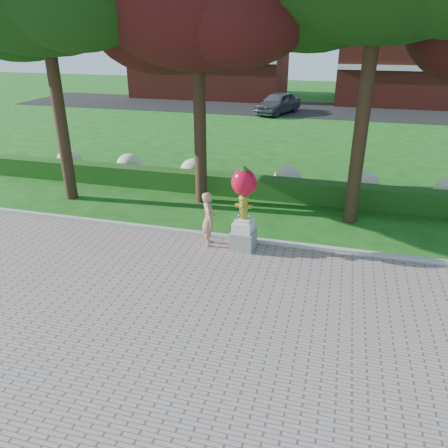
% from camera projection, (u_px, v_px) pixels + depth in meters
% --- Properties ---
extents(ground, '(100.00, 100.00, 0.00)m').
position_uv_depth(ground, '(204.00, 291.00, 11.01)').
color(ground, '#134E13').
rests_on(ground, ground).
extents(walkway, '(40.00, 14.00, 0.04)m').
position_uv_depth(walkway, '(134.00, 413.00, 7.48)').
color(walkway, gray).
rests_on(walkway, ground).
extents(curb, '(40.00, 0.18, 0.15)m').
position_uv_depth(curb, '(233.00, 238.00, 13.62)').
color(curb, '#ADADA5').
rests_on(curb, ground).
extents(lawn_hedge, '(24.00, 0.70, 0.80)m').
position_uv_depth(lawn_hedge, '(258.00, 187.00, 17.01)').
color(lawn_hedge, '#164413').
rests_on(lawn_hedge, ground).
extents(hydrangea_row, '(20.10, 1.10, 0.99)m').
position_uv_depth(hydrangea_row, '(277.00, 177.00, 17.70)').
color(hydrangea_row, beige).
rests_on(hydrangea_row, ground).
extents(street, '(50.00, 8.00, 0.02)m').
position_uv_depth(street, '(307.00, 109.00, 35.66)').
color(street, black).
rests_on(street, ground).
extents(building_left, '(14.00, 8.00, 7.00)m').
position_uv_depth(building_left, '(211.00, 58.00, 41.91)').
color(building_left, maroon).
rests_on(building_left, ground).
extents(building_right, '(12.00, 8.00, 6.40)m').
position_uv_depth(building_right, '(410.00, 65.00, 37.73)').
color(building_right, maroon).
rests_on(building_right, ground).
extents(hydrant_sculpture, '(0.74, 0.73, 2.53)m').
position_uv_depth(hydrant_sculpture, '(244.00, 206.00, 12.55)').
color(hydrant_sculpture, gray).
rests_on(hydrant_sculpture, walkway).
extents(woman, '(0.60, 0.72, 1.67)m').
position_uv_depth(woman, '(209.00, 219.00, 12.98)').
color(woman, tan).
rests_on(woman, walkway).
extents(parked_car, '(3.50, 5.08, 1.61)m').
position_uv_depth(parked_car, '(278.00, 103.00, 33.59)').
color(parked_car, '#43464B').
rests_on(parked_car, street).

